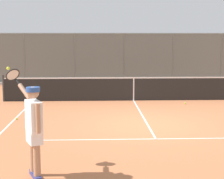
# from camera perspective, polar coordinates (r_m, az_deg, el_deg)

# --- Properties ---
(ground_plane) EXTENTS (60.00, 60.00, 0.00)m
(ground_plane) POSITION_cam_1_polar(r_m,az_deg,el_deg) (11.03, 5.51, -5.38)
(ground_plane) COLOR #B76B42
(court_line_markings) EXTENTS (8.27, 10.49, 0.01)m
(court_line_markings) POSITION_cam_1_polar(r_m,az_deg,el_deg) (9.22, 7.12, -8.10)
(court_line_markings) COLOR white
(court_line_markings) RESTS_ON ground
(fence_backdrop) EXTENTS (19.32, 1.37, 2.81)m
(fence_backdrop) POSITION_cam_1_polar(r_m,az_deg,el_deg) (20.89, 1.76, 4.63)
(fence_backdrop) COLOR slate
(fence_backdrop) RESTS_ON ground
(tennis_net) EXTENTS (10.63, 0.09, 1.07)m
(tennis_net) POSITION_cam_1_polar(r_m,az_deg,el_deg) (14.98, 3.39, 0.15)
(tennis_net) COLOR #2D2D2D
(tennis_net) RESTS_ON ground
(tennis_player) EXTENTS (0.88, 1.20, 1.99)m
(tennis_player) POSITION_cam_1_polar(r_m,az_deg,el_deg) (6.81, -12.14, -5.39)
(tennis_player) COLOR navy
(tennis_player) RESTS_ON ground
(tennis_ball_mid_court) EXTENTS (0.07, 0.07, 0.07)m
(tennis_ball_mid_court) POSITION_cam_1_polar(r_m,az_deg,el_deg) (11.91, -14.68, -4.43)
(tennis_ball_mid_court) COLOR #C1D138
(tennis_ball_mid_court) RESTS_ON ground
(tennis_ball_by_sideline) EXTENTS (0.07, 0.07, 0.07)m
(tennis_ball_by_sideline) POSITION_cam_1_polar(r_m,az_deg,el_deg) (14.50, 11.34, -2.11)
(tennis_ball_by_sideline) COLOR #C1D138
(tennis_ball_by_sideline) RESTS_ON ground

